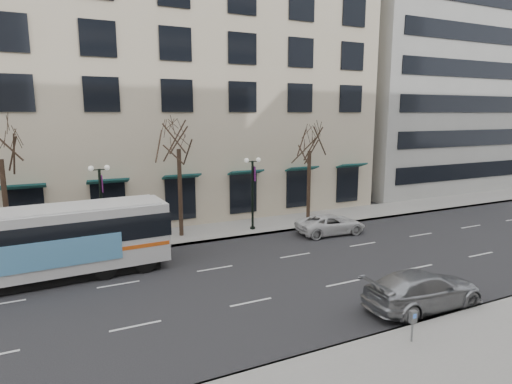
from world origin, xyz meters
TOP-DOWN VIEW (x-y plane):
  - ground at (0.00, 0.00)m, footprint 160.00×160.00m
  - sidewalk_far at (5.00, 9.00)m, footprint 80.00×4.00m
  - building_hotel at (-2.00, 21.00)m, footprint 40.00×20.00m
  - building_office at (32.00, 21.00)m, footprint 25.00×20.00m
  - tree_far_mid at (0.00, 8.80)m, footprint 3.60×3.60m
  - tree_far_right at (10.00, 8.80)m, footprint 3.60×3.60m
  - lamp_post_left at (-4.99, 8.20)m, footprint 1.22×0.45m
  - lamp_post_right at (5.01, 8.20)m, footprint 1.22×0.45m
  - city_bus at (-8.78, 4.40)m, footprint 13.58×3.58m
  - silver_car at (6.46, -5.93)m, footprint 5.60×2.40m
  - white_pickup at (9.60, 5.25)m, footprint 5.00×2.56m
  - pay_station at (3.72, -8.02)m, footprint 0.27×0.19m

SIDE VIEW (x-z plane):
  - ground at x=0.00m, z-range 0.00..0.00m
  - sidewalk_far at x=5.00m, z-range 0.00..0.15m
  - white_pickup at x=9.60m, z-range 0.00..1.35m
  - silver_car at x=6.46m, z-range 0.00..1.61m
  - pay_station at x=3.72m, z-range 0.41..1.59m
  - city_bus at x=-8.78m, z-range 0.17..3.82m
  - lamp_post_left at x=-4.99m, z-range 0.34..5.55m
  - lamp_post_right at x=5.01m, z-range 0.34..5.55m
  - tree_far_right at x=10.00m, z-range 2.39..10.45m
  - tree_far_mid at x=0.00m, z-range 2.63..11.18m
  - building_hotel at x=-2.00m, z-range 0.00..24.00m
  - building_office at x=32.00m, z-range 0.00..35.00m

